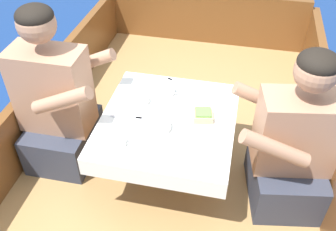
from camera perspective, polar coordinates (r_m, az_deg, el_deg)
ground_plane at (r=2.56m, az=0.24°, el=-12.47°), size 60.00×60.00×0.00m
boat_deck at (r=2.44m, az=0.25°, el=-10.28°), size 1.85×3.30×0.31m
gunwale_port at (r=2.48m, az=-20.44°, el=-0.90°), size 0.06×3.30×0.41m
gunwale_starboard at (r=2.23m, az=23.61°, el=-7.38°), size 0.06×3.30×0.41m
bow_coaming at (r=3.50m, az=6.08°, el=14.59°), size 1.73×0.06×0.47m
cockpit_table at (r=2.02m, az=0.00°, el=-1.41°), size 0.71×0.77×0.44m
person_port at (r=2.23m, az=-16.56°, el=1.53°), size 0.52×0.44×1.00m
person_starboard at (r=2.02m, az=18.37°, el=-4.67°), size 0.57×0.51×0.93m
plate_sandwich at (r=1.98m, az=5.30°, el=-0.54°), size 0.22×0.22×0.01m
plate_bread at (r=1.77m, az=4.99°, el=-6.60°), size 0.18×0.18×0.01m
sandwich at (r=1.97m, az=5.35°, el=0.07°), size 0.12×0.11×0.05m
bowl_port_near at (r=1.91m, az=-1.81°, el=-1.46°), size 0.15×0.15×0.04m
bowl_starboard_near at (r=2.09m, az=-4.60°, el=2.60°), size 0.13×0.13×0.04m
coffee_cup_port at (r=1.84m, az=-7.36°, el=-3.75°), size 0.10×0.07×0.05m
coffee_cup_starboard at (r=2.14m, az=-0.02°, el=3.87°), size 0.10×0.08×0.05m
utensil_fork_port at (r=2.00m, az=-5.91°, el=-0.29°), size 0.17×0.03×0.00m
utensil_knife_starboard at (r=1.91m, az=-9.76°, el=-3.03°), size 0.14×0.12×0.00m
utensil_fork_starboard at (r=2.25m, az=1.27°, el=5.07°), size 0.16×0.10×0.00m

